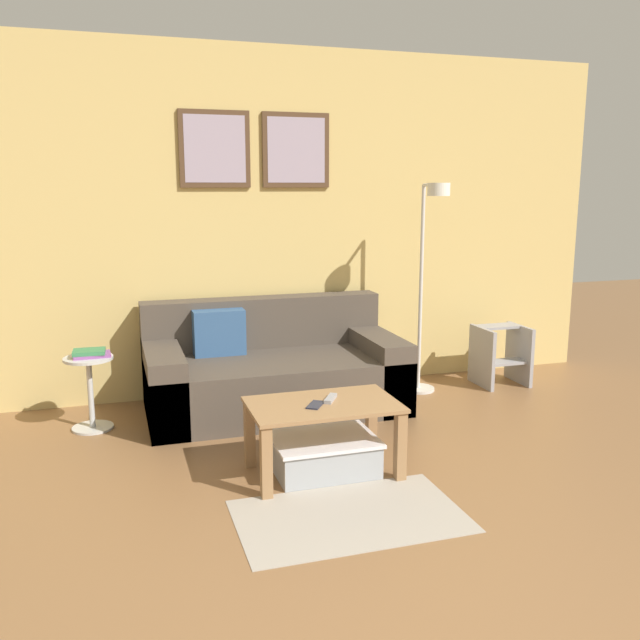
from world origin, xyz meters
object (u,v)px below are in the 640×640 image
book_stack (90,353)px  step_stool (501,354)px  storage_bin (324,454)px  cell_phone (315,405)px  coffee_table (323,418)px  floor_lamp (428,270)px  side_table (90,386)px  couch (272,372)px  remote_control (331,398)px

book_stack → step_stool: (3.07, 0.09, -0.26)m
storage_bin → cell_phone: size_ratio=4.08×
coffee_table → book_stack: book_stack is taller
floor_lamp → storage_bin: bearing=-136.0°
coffee_table → side_table: 1.65m
step_stool → cell_phone: bearing=-147.2°
floor_lamp → cell_phone: floor_lamp is taller
coffee_table → book_stack: (-1.21, 1.11, 0.19)m
side_table → cell_phone: (1.18, -1.13, 0.12)m
cell_phone → couch: bearing=121.8°
storage_bin → remote_control: (0.05, 0.02, 0.31)m
floor_lamp → cell_phone: (-1.22, -1.16, -0.55)m
book_stack → remote_control: size_ratio=1.57×
storage_bin → step_stool: (1.85, 1.19, 0.15)m
coffee_table → remote_control: size_ratio=5.40×
coffee_table → cell_phone: cell_phone is taller
book_stack → remote_control: (1.27, -1.08, -0.09)m
floor_lamp → cell_phone: bearing=-136.4°
storage_bin → cell_phone: bearing=-146.3°
storage_bin → book_stack: size_ratio=2.42×
floor_lamp → step_stool: 0.99m
floor_lamp → side_table: size_ratio=3.27×
book_stack → side_table: bearing=-152.0°
couch → floor_lamp: (1.18, -0.04, 0.69)m
coffee_table → book_stack: bearing=137.5°
cell_phone → floor_lamp: bearing=77.5°
side_table → cell_phone: size_ratio=3.44×
coffee_table → step_stool: size_ratio=1.74×
book_stack → cell_phone: (1.16, -1.14, -0.10)m
book_stack → step_stool: bearing=1.7°
coffee_table → floor_lamp: bearing=44.1°
coffee_table → couch: bearing=90.4°
book_stack → remote_control: 1.66m
remote_control → storage_bin: bearing=-121.4°
cell_phone → step_stool: step_stool is taller
remote_control → book_stack: bearing=171.6°
side_table → remote_control: (1.28, -1.07, 0.12)m
side_table → step_stool: bearing=1.9°
coffee_table → remote_control: remote_control is taller
couch → book_stack: bearing=-177.1°
storage_bin → floor_lamp: floor_lamp is taller
side_table → book_stack: size_ratio=2.04×
storage_bin → book_stack: 1.69m
cell_phone → step_stool: (1.92, 1.23, -0.16)m
couch → remote_control: couch is taller
storage_bin → floor_lamp: 1.82m
floor_lamp → side_table: bearing=-179.2°
cell_phone → book_stack: bearing=169.4°
side_table → remote_control: size_ratio=3.22×
storage_bin → floor_lamp: bearing=44.0°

